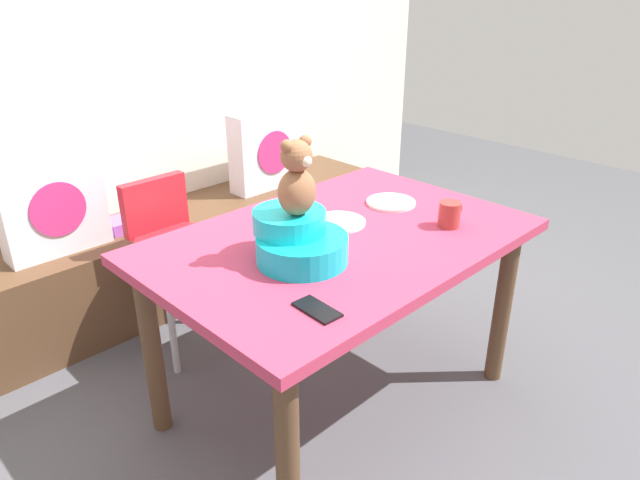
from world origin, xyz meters
name	(u,v)px	position (x,y,z in m)	size (l,w,h in m)	color
ground_plane	(337,399)	(0.00, 0.00, 0.00)	(8.00, 8.00, 0.00)	#4C4C51
back_wall	(119,39)	(0.00, 1.48, 1.30)	(4.40, 0.10, 2.60)	silver
window_bench	(173,256)	(0.00, 1.21, 0.23)	(2.60, 0.44, 0.46)	brown
pillow_floral_left	(51,205)	(-0.56, 1.19, 0.68)	(0.44, 0.15, 0.44)	silver
pillow_floral_right	(267,150)	(0.65, 1.19, 0.68)	(0.44, 0.15, 0.44)	silver
book_stack	(127,223)	(-0.23, 1.21, 0.49)	(0.20, 0.14, 0.06)	#A256C6
dining_table	(339,261)	(0.00, 0.00, 0.64)	(1.36, 0.92, 0.74)	#B73351
highchair	(174,244)	(-0.23, 0.77, 0.52)	(0.34, 0.45, 0.79)	red
infant_seat_teal	(298,240)	(-0.23, -0.03, 0.81)	(0.30, 0.33, 0.16)	#11BECC
teddy_bear	(297,179)	(-0.23, -0.03, 1.02)	(0.13, 0.12, 0.25)	#915F3E
ketchup_bottle	(293,192)	(0.03, 0.28, 0.83)	(0.07, 0.07, 0.18)	#4C8C33
coffee_mug	(450,214)	(0.35, -0.22, 0.79)	(0.12, 0.08, 0.09)	#9E332D
dinner_plate_near	(391,202)	(0.38, 0.07, 0.75)	(0.20, 0.20, 0.01)	white
dinner_plate_far	(339,222)	(0.08, 0.08, 0.75)	(0.20, 0.20, 0.01)	white
cell_phone	(317,310)	(-0.41, -0.30, 0.74)	(0.07, 0.14, 0.01)	black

